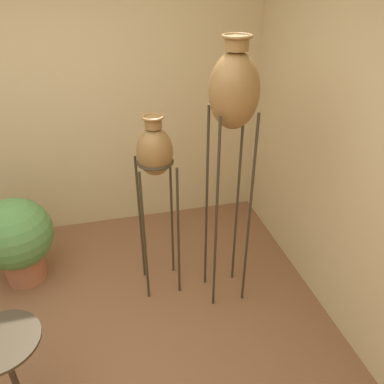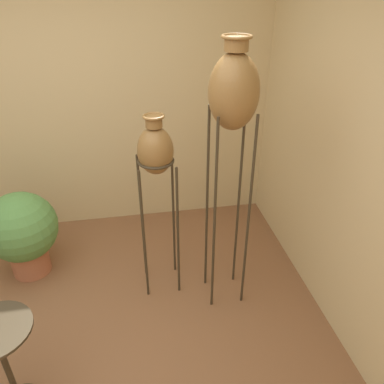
{
  "view_description": "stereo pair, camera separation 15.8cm",
  "coord_description": "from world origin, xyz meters",
  "px_view_note": "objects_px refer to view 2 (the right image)",
  "views": [
    {
      "loc": [
        0.4,
        -1.59,
        2.34
      ],
      "look_at": [
        0.97,
        0.74,
        0.95
      ],
      "focal_mm": 35.0,
      "sensor_mm": 36.0,
      "label": 1
    },
    {
      "loc": [
        0.55,
        -1.62,
        2.34
      ],
      "look_at": [
        0.97,
        0.74,
        0.95
      ],
      "focal_mm": 35.0,
      "sensor_mm": 36.0,
      "label": 2
    }
  ],
  "objects_px": {
    "potted_plant": "(22,231)",
    "side_table": "(1,353)",
    "vase_stand_medium": "(156,155)",
    "vase_stand_tall": "(234,97)"
  },
  "relations": [
    {
      "from": "potted_plant",
      "to": "vase_stand_medium",
      "type": "bearing_deg",
      "value": -16.91
    },
    {
      "from": "vase_stand_medium",
      "to": "potted_plant",
      "type": "xyz_separation_m",
      "value": [
        -1.15,
        0.35,
        -0.78
      ]
    },
    {
      "from": "potted_plant",
      "to": "side_table",
      "type": "bearing_deg",
      "value": -83.11
    },
    {
      "from": "vase_stand_tall",
      "to": "side_table",
      "type": "distance_m",
      "value": 2.04
    },
    {
      "from": "vase_stand_medium",
      "to": "potted_plant",
      "type": "distance_m",
      "value": 1.43
    },
    {
      "from": "potted_plant",
      "to": "vase_stand_tall",
      "type": "bearing_deg",
      "value": -18.79
    },
    {
      "from": "vase_stand_tall",
      "to": "side_table",
      "type": "relative_size",
      "value": 2.97
    },
    {
      "from": "vase_stand_medium",
      "to": "side_table",
      "type": "height_order",
      "value": "vase_stand_medium"
    },
    {
      "from": "vase_stand_tall",
      "to": "potted_plant",
      "type": "bearing_deg",
      "value": 161.21
    },
    {
      "from": "vase_stand_tall",
      "to": "side_table",
      "type": "height_order",
      "value": "vase_stand_tall"
    }
  ]
}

